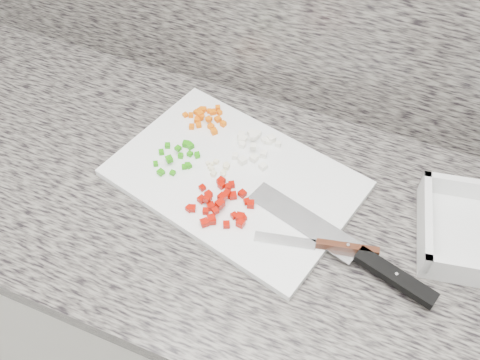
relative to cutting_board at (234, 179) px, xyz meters
The scene contains 10 objects.
cabinet 0.49m from the cutting_board, 20.26° to the right, with size 3.92×0.62×0.86m, color silver.
countertop 0.13m from the cutting_board, 20.26° to the right, with size 3.96×0.64×0.04m, color #68635C.
cutting_board is the anchor object (origin of this frame).
carrot_pile 0.17m from the cutting_board, 134.22° to the left, with size 0.10×0.09×0.02m.
onion_pile 0.09m from the cutting_board, 86.02° to the left, with size 0.09×0.10×0.02m.
green_pepper_pile 0.12m from the cutting_board, behind, with size 0.08×0.10×0.02m.
red_pepper_pile 0.08m from the cutting_board, 84.65° to the right, with size 0.12×0.12×0.02m.
garlic_pile 0.04m from the cutting_board, behind, with size 0.05×0.04×0.01m.
chef_knife 0.29m from the cutting_board, 17.19° to the right, with size 0.36×0.14×0.02m.
paring_knife 0.23m from the cutting_board, 21.20° to the right, with size 0.21×0.06×0.02m.
Camera 1 is at (0.15, 0.88, 1.71)m, focal length 40.00 mm.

